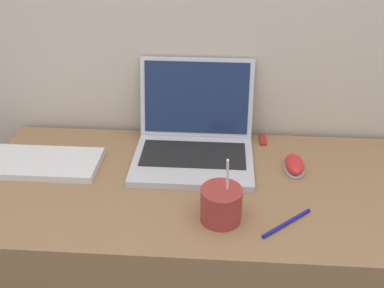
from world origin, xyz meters
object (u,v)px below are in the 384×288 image
Objects in this scene: laptop at (194,138)px; pen at (287,223)px; external_keyboard at (21,162)px; drink_cup at (221,204)px; usb_stick at (263,140)px; computer_mouse at (294,165)px.

pen is at bearing -51.54° from laptop.
pen is (0.73, -0.21, -0.01)m from external_keyboard.
external_keyboard is 3.58× the size of pen.
drink_cup is 3.05× the size of usb_stick.
external_keyboard is (-0.49, -0.10, -0.04)m from laptop.
computer_mouse reaches higher than external_keyboard.
laptop reaches higher than pen.
drink_cup is 0.61m from external_keyboard.
computer_mouse reaches higher than pen.
computer_mouse is at bearing 78.98° from pen.
usb_stick is at bearing 94.44° from pen.
drink_cup reaches higher than pen.
drink_cup is 0.40m from usb_stick.
pen is at bearing -15.78° from external_keyboard.
external_keyboard is (-0.78, -0.03, -0.00)m from computer_mouse.
external_keyboard is (-0.57, 0.20, -0.04)m from drink_cup.
external_keyboard is at bearing 161.16° from drink_cup.
usb_stick is (0.70, 0.18, -0.01)m from external_keyboard.
laptop reaches higher than external_keyboard.
drink_cup reaches higher than external_keyboard.
usb_stick is (0.21, 0.09, -0.05)m from laptop.
drink_cup reaches higher than usb_stick.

